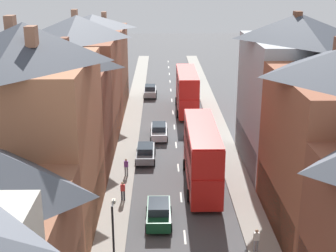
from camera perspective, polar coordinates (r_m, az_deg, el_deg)
pavement_left at (r=51.24m, az=-4.79°, el=-1.49°), size 2.20×104.00×0.14m
pavement_right at (r=51.56m, az=6.59°, el=-1.42°), size 2.20×104.00×0.14m
centre_line_dashes at (r=49.29m, az=0.99°, el=-2.32°), size 0.14×97.80×0.01m
terrace_row_left at (r=36.57m, az=-14.44°, el=-0.26°), size 8.00×67.56×14.65m
double_decker_bus_lead at (r=39.29m, az=4.11°, el=-3.48°), size 2.74×10.80×5.30m
double_decker_bus_mid_street at (r=60.53m, az=2.30°, el=4.39°), size 2.74×10.80×5.30m
car_near_blue at (r=78.31m, az=2.52°, el=6.12°), size 1.90×4.44×1.70m
car_near_silver at (r=68.33m, az=-2.18°, el=4.31°), size 1.90×4.46×1.71m
car_parked_left_a at (r=49.06m, az=3.10°, el=-1.44°), size 1.90×4.26×1.62m
car_parked_right_a at (r=45.20m, az=-2.76°, el=-3.22°), size 1.90×4.46×1.58m
car_parked_left_b at (r=51.10m, az=-1.11°, el=-0.58°), size 1.90×4.54×1.64m
car_far_grey at (r=34.31m, az=-1.14°, el=-10.47°), size 1.90×4.18×1.71m
pedestrian_mid_left at (r=31.40m, az=10.71°, el=-13.40°), size 0.36×0.22×1.61m
pedestrian_mid_right at (r=37.26m, az=-5.53°, el=-7.79°), size 0.36×0.22×1.61m
pedestrian_far_left at (r=41.58m, az=-5.12°, el=-4.91°), size 0.36×0.22×1.61m
street_lamp at (r=26.68m, az=-6.63°, el=-13.82°), size 0.20×1.12×5.50m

